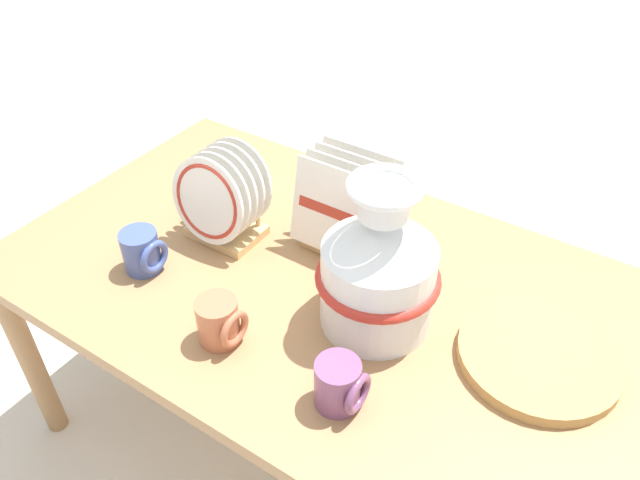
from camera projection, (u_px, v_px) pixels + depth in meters
name	position (u px, v px, depth m)	size (l,w,h in m)	color
ground_plane	(320.00, 439.00, 1.80)	(14.00, 14.00, 0.00)	beige
display_table	(320.00, 298.00, 1.44)	(1.45, 0.86, 0.63)	#9E754C
ceramic_vase	(379.00, 267.00, 1.21)	(0.25, 0.25, 0.34)	silver
dish_rack_round_plates	(221.00, 201.00, 1.46)	(0.21, 0.15, 0.23)	tan
dish_rack_square_plates	(345.00, 212.00, 1.43)	(0.21, 0.15, 0.23)	tan
wicker_charger_stack	(539.00, 356.00, 1.21)	(0.31, 0.31, 0.03)	tan
mug_terracotta_glaze	(220.00, 322.00, 1.23)	(0.09, 0.08, 0.10)	#B76647
mug_cobalt_glaze	(143.00, 252.00, 1.40)	(0.09, 0.08, 0.10)	#42569E
mug_plum_glaze	(340.00, 385.00, 1.11)	(0.09, 0.08, 0.10)	#7A4770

